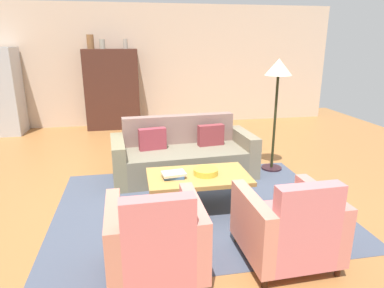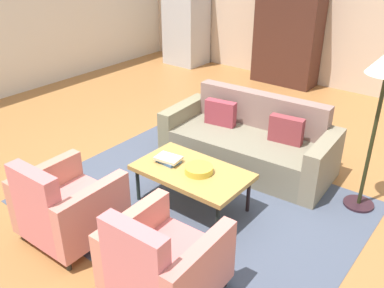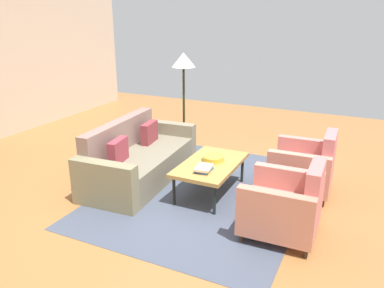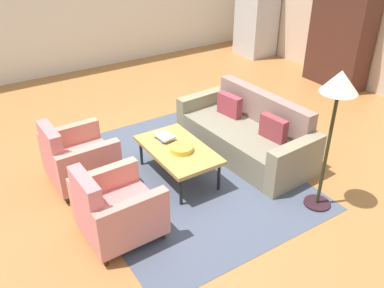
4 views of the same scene
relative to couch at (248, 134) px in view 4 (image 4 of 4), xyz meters
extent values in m
plane|color=#A16937|center=(-0.22, -0.82, -0.29)|extent=(10.79, 10.79, 0.00)
cube|color=silver|center=(-4.71, -0.82, 1.11)|extent=(0.12, 8.66, 2.80)
cube|color=#454E60|center=(0.01, -1.14, -0.28)|extent=(3.40, 2.60, 0.01)
cube|color=#766F5B|center=(0.01, -0.09, -0.08)|extent=(1.79, 1.01, 0.42)
cube|color=#876960|center=(-0.02, 0.27, 0.14)|extent=(1.75, 0.29, 0.86)
cube|color=gray|center=(0.96, -0.03, 0.02)|extent=(0.24, 0.91, 0.62)
cube|color=#7F795A|center=(-0.95, -0.15, 0.02)|extent=(0.24, 0.91, 0.62)
cube|color=brown|center=(0.45, 0.04, 0.29)|extent=(0.41, 0.17, 0.32)
cube|color=#943540|center=(-0.45, -0.01, 0.29)|extent=(0.41, 0.18, 0.32)
cylinder|color=black|center=(-0.52, -0.91, -0.09)|extent=(0.04, 0.04, 0.39)
cylinder|color=black|center=(0.54, -0.91, -0.09)|extent=(0.04, 0.04, 0.39)
cylinder|color=black|center=(-0.52, -1.47, -0.09)|extent=(0.04, 0.04, 0.39)
cylinder|color=black|center=(0.54, -1.47, -0.09)|extent=(0.04, 0.04, 0.39)
cube|color=#B18742|center=(0.01, -1.19, 0.13)|extent=(1.20, 0.70, 0.05)
cylinder|color=#3B2B1C|center=(-0.94, -1.95, -0.24)|extent=(0.05, 0.05, 0.10)
cylinder|color=#3A2D18|center=(-0.26, -1.94, -0.24)|extent=(0.05, 0.05, 0.10)
cylinder|color=#39291B|center=(-0.93, -2.63, -0.24)|extent=(0.05, 0.05, 0.10)
cylinder|color=#2D2B22|center=(-0.25, -2.62, -0.24)|extent=(0.05, 0.05, 0.10)
cube|color=#CB7670|center=(-0.59, -2.29, -0.04)|extent=(0.58, 0.81, 0.30)
cube|color=#D37171|center=(-0.59, -2.62, 0.20)|extent=(0.56, 0.15, 0.78)
cube|color=tan|center=(-0.93, -2.29, 0.09)|extent=(0.14, 0.80, 0.56)
cube|color=tan|center=(-0.25, -2.28, 0.09)|extent=(0.14, 0.80, 0.56)
cylinder|color=#282B13|center=(0.25, -1.96, -0.24)|extent=(0.05, 0.05, 0.10)
cylinder|color=#332122|center=(0.93, -1.94, -0.24)|extent=(0.05, 0.05, 0.10)
cylinder|color=#391F10|center=(0.28, -2.64, -0.24)|extent=(0.05, 0.05, 0.10)
cylinder|color=#3C1C0F|center=(0.96, -2.62, -0.24)|extent=(0.05, 0.05, 0.10)
cube|color=#D1706D|center=(0.61, -2.29, -0.04)|extent=(0.58, 0.82, 0.30)
cube|color=#D17578|center=(0.62, -2.62, 0.20)|extent=(0.56, 0.16, 0.78)
cube|color=tan|center=(0.27, -2.30, 0.09)|extent=(0.14, 0.80, 0.56)
cube|color=tan|center=(0.95, -2.28, 0.09)|extent=(0.14, 0.80, 0.56)
cylinder|color=gold|center=(0.10, -1.19, 0.19)|extent=(0.29, 0.29, 0.07)
cube|color=#385D95|center=(-0.29, -1.22, 0.17)|extent=(0.24, 0.18, 0.03)
cube|color=beige|center=(-0.29, -1.22, 0.21)|extent=(0.29, 0.22, 0.03)
cube|color=#46251C|center=(-1.13, 3.16, 0.61)|extent=(1.20, 0.50, 1.80)
cube|color=#411B15|center=(-1.43, 3.42, 0.61)|extent=(0.56, 0.01, 1.51)
cube|color=#3B2D1A|center=(-0.83, 3.42, 0.61)|extent=(0.56, 0.01, 1.51)
cube|color=#B7BABF|center=(-3.49, 3.06, 0.64)|extent=(0.80, 0.70, 1.85)
cylinder|color=#99999E|center=(-3.44, 3.43, 0.73)|extent=(0.02, 0.02, 0.70)
cylinder|color=black|center=(1.43, -0.07, -0.27)|extent=(0.32, 0.32, 0.03)
cylinder|color=#272A14|center=(1.43, -0.07, 0.47)|extent=(0.04, 0.04, 1.45)
cone|color=#EEE5C4|center=(1.43, -0.07, 1.31)|extent=(0.40, 0.40, 0.24)
camera|label=1|loc=(-0.74, -4.85, 1.67)|focal=31.75mm
camera|label=2|loc=(2.34, -4.16, 2.38)|focal=39.37mm
camera|label=3|loc=(-4.41, -3.02, 2.09)|focal=35.83mm
camera|label=4|loc=(3.97, -3.51, 2.91)|focal=38.79mm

